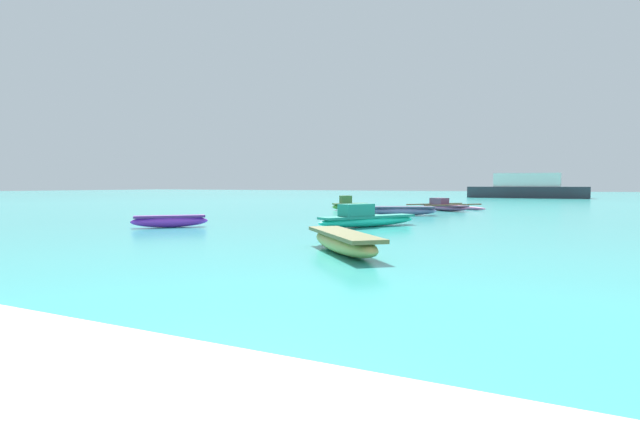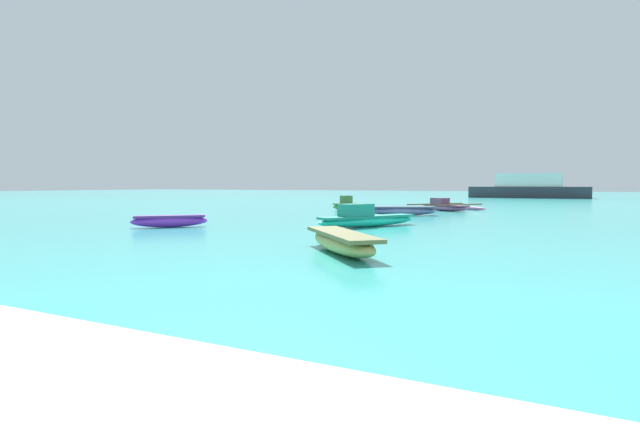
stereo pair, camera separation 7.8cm
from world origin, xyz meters
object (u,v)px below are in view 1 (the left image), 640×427
moored_boat_4 (170,221)px  moored_boat_2 (366,219)px  moored_boat_5 (349,205)px  distant_ferry (527,188)px  moored_boat_0 (344,241)px  moored_boat_1 (402,210)px  moored_boat_3 (444,207)px

moored_boat_4 → moored_boat_2: bearing=-17.0°
moored_boat_5 → distant_ferry: (6.88, 34.12, 0.83)m
moored_boat_0 → moored_boat_1: 13.58m
distant_ferry → moored_boat_4: bearing=-99.1°
moored_boat_0 → moored_boat_5: (-7.21, 16.82, 0.05)m
moored_boat_1 → moored_boat_0: bearing=-103.1°
moored_boat_0 → moored_boat_5: size_ratio=1.57×
moored_boat_1 → moored_boat_2: size_ratio=0.84×
moored_boat_3 → distant_ferry: size_ratio=0.38×
moored_boat_3 → moored_boat_2: bearing=-55.6°
moored_boat_4 → distant_ferry: (7.66, 47.73, 0.90)m
distant_ferry → moored_boat_0: bearing=-89.6°
moored_boat_0 → moored_boat_4: 8.61m
moored_boat_3 → moored_boat_5: bearing=-127.4°
moored_boat_0 → moored_boat_2: (-2.06, 6.48, 0.04)m
moored_boat_0 → moored_boat_4: size_ratio=1.45×
moored_boat_1 → moored_boat_2: moored_boat_2 is taller
moored_boat_0 → moored_boat_2: 6.80m
moored_boat_1 → moored_boat_3: 5.31m
moored_boat_1 → moored_boat_5: (-4.28, 3.56, 0.06)m
moored_boat_5 → distant_ferry: 34.81m
moored_boat_3 → moored_boat_4: size_ratio=2.24×
moored_boat_0 → moored_boat_5: moored_boat_5 is taller
moored_boat_1 → moored_boat_3: moored_boat_3 is taller
moored_boat_0 → moored_boat_1: moored_boat_0 is taller
moored_boat_2 → distant_ferry: bearing=26.9°
moored_boat_4 → distant_ferry: 48.35m
moored_boat_0 → moored_boat_5: 18.30m
moored_boat_5 → moored_boat_1: bearing=-87.5°
distant_ferry → moored_boat_2: bearing=-92.2°
moored_boat_2 → moored_boat_4: size_ratio=1.85×
moored_boat_3 → moored_boat_4: bearing=-76.9°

